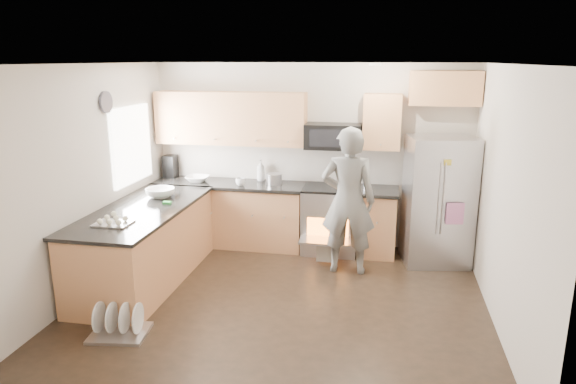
% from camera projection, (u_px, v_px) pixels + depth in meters
% --- Properties ---
extents(ground, '(4.50, 4.50, 0.00)m').
position_uv_depth(ground, '(282.00, 301.00, 5.79)').
color(ground, black).
rests_on(ground, ground).
extents(room_shell, '(4.54, 4.04, 2.62)m').
position_uv_depth(room_shell, '(278.00, 154.00, 5.39)').
color(room_shell, beige).
rests_on(room_shell, ground).
extents(back_cabinet_run, '(4.45, 0.64, 2.50)m').
position_uv_depth(back_cabinet_run, '(266.00, 181.00, 7.31)').
color(back_cabinet_run, '#BD7C4B').
rests_on(back_cabinet_run, ground).
extents(peninsula, '(0.96, 2.36, 1.04)m').
position_uv_depth(peninsula, '(145.00, 244.00, 6.23)').
color(peninsula, '#BD7C4B').
rests_on(peninsula, ground).
extents(stove_range, '(0.76, 0.97, 1.79)m').
position_uv_depth(stove_range, '(331.00, 205.00, 7.16)').
color(stove_range, '#B7B7BC').
rests_on(stove_range, ground).
extents(refrigerator, '(0.93, 0.78, 1.69)m').
position_uv_depth(refrigerator, '(438.00, 201.00, 6.70)').
color(refrigerator, '#B7B7BC').
rests_on(refrigerator, ground).
extents(person, '(0.69, 0.45, 1.86)m').
position_uv_depth(person, '(348.00, 201.00, 6.38)').
color(person, slate).
rests_on(person, ground).
extents(dish_rack, '(0.59, 0.50, 0.34)m').
position_uv_depth(dish_rack, '(119.00, 326.00, 5.06)').
color(dish_rack, '#B7B7BC').
rests_on(dish_rack, ground).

